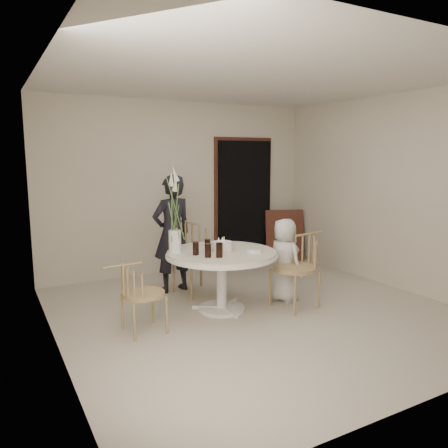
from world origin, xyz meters
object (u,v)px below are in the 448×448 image
chair_right (302,259)px  chair_left (134,288)px  chair_far (191,246)px  birthday_cake (222,246)px  girl (172,234)px  table (222,261)px  boy (284,260)px  flower_vase (175,223)px

chair_right → chair_left: 2.10m
chair_right → chair_far: bearing=-150.3°
birthday_cake → girl: bearing=103.1°
chair_right → chair_left: size_ratio=1.19×
table → boy: boy is taller
boy → chair_far: bearing=31.7°
table → chair_far: chair_far is taller
chair_far → chair_right: (0.96, -1.21, -0.04)m
boy → flower_vase: flower_vase is taller
table → chair_right: size_ratio=1.45×
chair_right → flower_vase: size_ratio=0.91×
table → chair_far: 0.88m
girl → birthday_cake: 1.03m
birthday_cake → boy: bearing=-5.1°
chair_left → boy: boy is taller
chair_right → flower_vase: 1.63m
chair_far → chair_left: bearing=-144.5°
boy → birthday_cake: 0.90m
birthday_cake → chair_right: bearing=-19.1°
chair_far → girl: 0.30m
girl → birthday_cake: girl is taller
chair_left → girl: (0.92, 1.19, 0.30)m
chair_left → birthday_cake: size_ratio=3.25×
girl → boy: 1.56m
chair_far → chair_right: bearing=-59.2°
boy → girl: bearing=34.7°
flower_vase → girl: bearing=70.1°
boy → birthday_cake: (-0.86, 0.08, 0.25)m
table → chair_right: chair_right is taller
table → flower_vase: 0.72m
chair_far → girl: (-0.22, 0.12, 0.17)m
girl → boy: bearing=126.5°
birthday_cake → flower_vase: size_ratio=0.24×
chair_left → boy: (2.01, 0.11, 0.04)m
boy → birthday_cake: bearing=74.2°
table → flower_vase: flower_vase is taller
chair_far → boy: (0.87, -0.96, -0.09)m
chair_left → boy: 2.02m
chair_left → boy: size_ratio=0.72×
chair_right → boy: bearing=-170.5°
table → chair_far: size_ratio=1.37×
chair_left → birthday_cake: birthday_cake is taller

